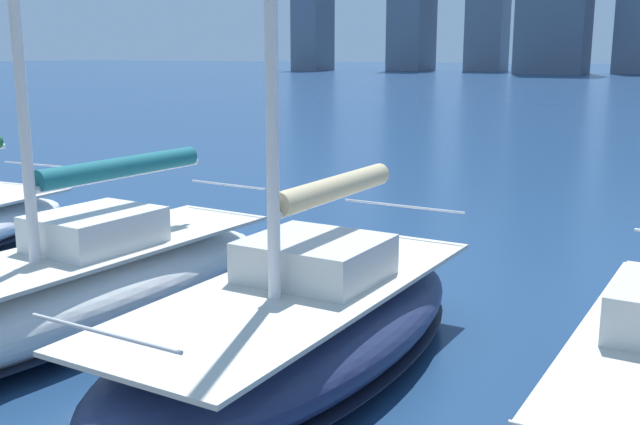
# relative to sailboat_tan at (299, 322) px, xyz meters

# --- Properties ---
(sailboat_tan) EXTENTS (3.19, 7.51, 12.04)m
(sailboat_tan) POSITION_rel_sailboat_tan_xyz_m (0.00, 0.00, 0.00)
(sailboat_tan) COLOR navy
(sailboat_tan) RESTS_ON ground
(sailboat_teal) EXTENTS (2.96, 8.51, 9.91)m
(sailboat_teal) POSITION_rel_sailboat_tan_xyz_m (3.76, 0.36, 0.01)
(sailboat_teal) COLOR white
(sailboat_teal) RESTS_ON ground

